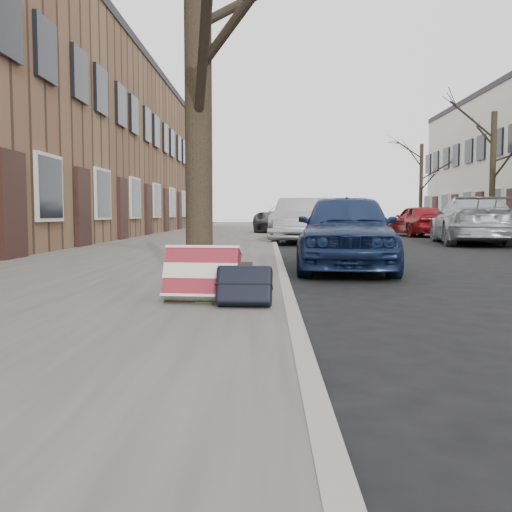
{
  "coord_description": "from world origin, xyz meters",
  "views": [
    {
      "loc": [
        -1.47,
        -4.42,
        0.94
      ],
      "look_at": [
        -1.57,
        0.8,
        0.56
      ],
      "focal_mm": 40.0,
      "sensor_mm": 36.0,
      "label": 1
    }
  ],
  "objects_px": {
    "suitcase_navy": "(244,285)",
    "car_near_front": "(346,231)",
    "street_tree": "(198,11)",
    "car_near_mid": "(303,220)",
    "suitcase_red": "(202,274)"
  },
  "relations": [
    {
      "from": "street_tree",
      "to": "suitcase_red",
      "type": "bearing_deg",
      "value": -78.74
    },
    {
      "from": "suitcase_red",
      "to": "car_near_mid",
      "type": "distance_m",
      "value": 13.4
    },
    {
      "from": "suitcase_navy",
      "to": "car_near_front",
      "type": "distance_m",
      "value": 4.88
    },
    {
      "from": "car_near_front",
      "to": "suitcase_navy",
      "type": "bearing_deg",
      "value": -102.41
    },
    {
      "from": "street_tree",
      "to": "car_near_front",
      "type": "height_order",
      "value": "street_tree"
    },
    {
      "from": "street_tree",
      "to": "suitcase_red",
      "type": "xyz_separation_m",
      "value": [
        0.06,
        -0.31,
        -2.49
      ]
    },
    {
      "from": "car_near_front",
      "to": "car_near_mid",
      "type": "height_order",
      "value": "car_near_mid"
    },
    {
      "from": "car_near_front",
      "to": "car_near_mid",
      "type": "xyz_separation_m",
      "value": [
        -0.17,
        8.91,
        0.07
      ]
    },
    {
      "from": "street_tree",
      "to": "suitcase_navy",
      "type": "xyz_separation_m",
      "value": [
        0.46,
        -0.56,
        -2.56
      ]
    },
    {
      "from": "car_near_front",
      "to": "car_near_mid",
      "type": "distance_m",
      "value": 8.91
    },
    {
      "from": "car_near_mid",
      "to": "suitcase_red",
      "type": "bearing_deg",
      "value": -87.23
    },
    {
      "from": "suitcase_navy",
      "to": "car_near_front",
      "type": "xyz_separation_m",
      "value": [
        1.53,
        4.62,
        0.35
      ]
    },
    {
      "from": "street_tree",
      "to": "car_near_mid",
      "type": "relative_size",
      "value": 1.24
    },
    {
      "from": "suitcase_red",
      "to": "car_near_front",
      "type": "bearing_deg",
      "value": 72.74
    },
    {
      "from": "suitcase_red",
      "to": "car_near_front",
      "type": "xyz_separation_m",
      "value": [
        1.93,
        4.37,
        0.28
      ]
    }
  ]
}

